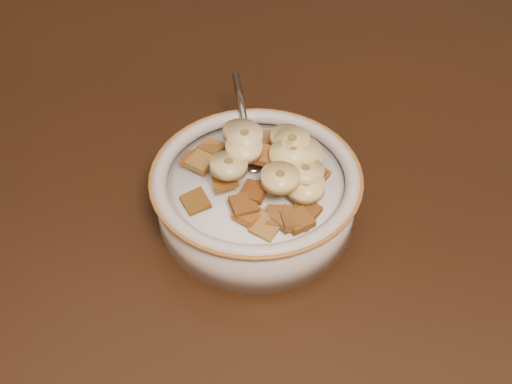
% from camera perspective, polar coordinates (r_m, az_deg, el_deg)
% --- Properties ---
extents(table, '(1.44, 0.96, 0.04)m').
position_cam_1_polar(table, '(0.62, 1.19, -0.77)').
color(table, black).
rests_on(table, floor).
extents(chair, '(0.48, 0.48, 0.84)m').
position_cam_1_polar(chair, '(1.39, 1.67, 12.50)').
color(chair, black).
rests_on(chair, floor).
extents(cereal_bowl, '(0.17, 0.17, 0.04)m').
position_cam_1_polar(cereal_bowl, '(0.56, 0.00, -0.66)').
color(cereal_bowl, silver).
rests_on(cereal_bowl, table).
extents(milk, '(0.14, 0.14, 0.00)m').
position_cam_1_polar(milk, '(0.55, 0.00, 0.85)').
color(milk, white).
rests_on(milk, cereal_bowl).
extents(spoon, '(0.04, 0.05, 0.01)m').
position_cam_1_polar(spoon, '(0.57, -0.44, 3.12)').
color(spoon, '#ABABAD').
rests_on(spoon, cereal_bowl).
extents(cereal_square_0, '(0.03, 0.03, 0.01)m').
position_cam_1_polar(cereal_square_0, '(0.55, -4.93, 2.68)').
color(cereal_square_0, olive).
rests_on(cereal_square_0, milk).
extents(cereal_square_1, '(0.02, 0.02, 0.01)m').
position_cam_1_polar(cereal_square_1, '(0.56, -5.59, 2.96)').
color(cereal_square_1, brown).
rests_on(cereal_square_1, milk).
extents(cereal_square_2, '(0.02, 0.02, 0.01)m').
position_cam_1_polar(cereal_square_2, '(0.53, 2.69, 1.21)').
color(cereal_square_2, '#945823').
rests_on(cereal_square_2, milk).
extents(cereal_square_3, '(0.03, 0.03, 0.01)m').
position_cam_1_polar(cereal_square_3, '(0.55, 5.28, 1.56)').
color(cereal_square_3, brown).
rests_on(cereal_square_3, milk).
extents(cereal_square_4, '(0.03, 0.03, 0.01)m').
position_cam_1_polar(cereal_square_4, '(0.51, -1.11, -1.15)').
color(cereal_square_4, brown).
rests_on(cereal_square_4, milk).
extents(cereal_square_5, '(0.03, 0.03, 0.01)m').
position_cam_1_polar(cereal_square_5, '(0.51, -0.62, -2.05)').
color(cereal_square_5, '#925217').
rests_on(cereal_square_5, milk).
extents(cereal_square_6, '(0.02, 0.02, 0.01)m').
position_cam_1_polar(cereal_square_6, '(0.52, 2.02, 0.79)').
color(cereal_square_6, brown).
rests_on(cereal_square_6, milk).
extents(cereal_square_7, '(0.03, 0.03, 0.01)m').
position_cam_1_polar(cereal_square_7, '(0.52, 4.44, -1.72)').
color(cereal_square_7, brown).
rests_on(cereal_square_7, milk).
extents(cereal_square_8, '(0.03, 0.03, 0.01)m').
position_cam_1_polar(cereal_square_8, '(0.57, -3.89, 3.89)').
color(cereal_square_8, brown).
rests_on(cereal_square_8, milk).
extents(cereal_square_9, '(0.03, 0.03, 0.01)m').
position_cam_1_polar(cereal_square_9, '(0.53, -5.39, -0.89)').
color(cereal_square_9, brown).
rests_on(cereal_square_9, milk).
extents(cereal_square_10, '(0.03, 0.03, 0.01)m').
position_cam_1_polar(cereal_square_10, '(0.51, 3.31, -2.46)').
color(cereal_square_10, olive).
rests_on(cereal_square_10, milk).
extents(cereal_square_11, '(0.03, 0.03, 0.01)m').
position_cam_1_polar(cereal_square_11, '(0.57, -3.89, 3.57)').
color(cereal_square_11, '#9C5C22').
rests_on(cereal_square_11, milk).
extents(cereal_square_12, '(0.03, 0.03, 0.01)m').
position_cam_1_polar(cereal_square_12, '(0.53, -2.78, 1.09)').
color(cereal_square_12, brown).
rests_on(cereal_square_12, milk).
extents(cereal_square_13, '(0.03, 0.03, 0.01)m').
position_cam_1_polar(cereal_square_13, '(0.56, -0.38, 4.03)').
color(cereal_square_13, olive).
rests_on(cereal_square_13, milk).
extents(cereal_square_14, '(0.03, 0.03, 0.01)m').
position_cam_1_polar(cereal_square_14, '(0.58, 1.42, 4.80)').
color(cereal_square_14, '#9C652F').
rests_on(cereal_square_14, milk).
extents(cereal_square_15, '(0.03, 0.03, 0.01)m').
position_cam_1_polar(cereal_square_15, '(0.57, 4.60, 3.63)').
color(cereal_square_15, brown).
rests_on(cereal_square_15, milk).
extents(cereal_square_16, '(0.02, 0.02, 0.01)m').
position_cam_1_polar(cereal_square_16, '(0.54, 0.30, 3.38)').
color(cereal_square_16, brown).
rests_on(cereal_square_16, milk).
extents(cereal_square_17, '(0.02, 0.02, 0.01)m').
position_cam_1_polar(cereal_square_17, '(0.55, 3.96, 3.05)').
color(cereal_square_17, brown).
rests_on(cereal_square_17, milk).
extents(cereal_square_18, '(0.03, 0.03, 0.01)m').
position_cam_1_polar(cereal_square_18, '(0.58, 2.75, 4.28)').
color(cereal_square_18, brown).
rests_on(cereal_square_18, milk).
extents(cereal_square_19, '(0.03, 0.03, 0.01)m').
position_cam_1_polar(cereal_square_19, '(0.57, -4.10, 3.80)').
color(cereal_square_19, brown).
rests_on(cereal_square_19, milk).
extents(cereal_square_20, '(0.03, 0.03, 0.01)m').
position_cam_1_polar(cereal_square_20, '(0.51, 3.38, -2.59)').
color(cereal_square_20, brown).
rests_on(cereal_square_20, milk).
extents(cereal_square_21, '(0.03, 0.03, 0.01)m').
position_cam_1_polar(cereal_square_21, '(0.51, 0.86, -3.15)').
color(cereal_square_21, olive).
rests_on(cereal_square_21, milk).
extents(cereal_square_22, '(0.03, 0.03, 0.01)m').
position_cam_1_polar(cereal_square_22, '(0.58, 1.99, 4.56)').
color(cereal_square_22, brown).
rests_on(cereal_square_22, milk).
extents(cereal_square_23, '(0.03, 0.03, 0.01)m').
position_cam_1_polar(cereal_square_23, '(0.51, 3.82, -2.52)').
color(cereal_square_23, brown).
rests_on(cereal_square_23, milk).
extents(cereal_square_24, '(0.03, 0.03, 0.01)m').
position_cam_1_polar(cereal_square_24, '(0.54, 4.99, 1.58)').
color(cereal_square_24, brown).
rests_on(cereal_square_24, milk).
extents(cereal_square_25, '(0.02, 0.02, 0.01)m').
position_cam_1_polar(cereal_square_25, '(0.58, 1.31, 4.60)').
color(cereal_square_25, '#9B551C').
rests_on(cereal_square_25, milk).
extents(cereal_square_26, '(0.03, 0.03, 0.01)m').
position_cam_1_polar(cereal_square_26, '(0.51, 2.66, -2.37)').
color(cereal_square_26, brown).
rests_on(cereal_square_26, milk).
extents(cereal_square_27, '(0.02, 0.02, 0.01)m').
position_cam_1_polar(cereal_square_27, '(0.51, 2.07, -2.22)').
color(cereal_square_27, '#9B571C').
rests_on(cereal_square_27, milk).
extents(cereal_square_28, '(0.02, 0.03, 0.01)m').
position_cam_1_polar(cereal_square_28, '(0.52, -0.19, 0.03)').
color(cereal_square_28, brown).
rests_on(cereal_square_28, milk).
extents(banana_slice_0, '(0.03, 0.03, 0.01)m').
position_cam_1_polar(banana_slice_0, '(0.53, -1.08, 3.93)').
color(banana_slice_0, '#FCF09D').
rests_on(banana_slice_0, milk).
extents(banana_slice_1, '(0.04, 0.04, 0.01)m').
position_cam_1_polar(banana_slice_1, '(0.53, 4.41, 1.81)').
color(banana_slice_1, '#CDB884').
rests_on(banana_slice_1, milk).
extents(banana_slice_2, '(0.03, 0.03, 0.01)m').
position_cam_1_polar(banana_slice_2, '(0.51, 2.15, 1.27)').
color(banana_slice_2, '#FFEF8A').
rests_on(banana_slice_2, milk).
extents(banana_slice_3, '(0.04, 0.04, 0.01)m').
position_cam_1_polar(banana_slice_3, '(0.52, 4.47, 0.47)').
color(banana_slice_3, '#FFDE8F').
rests_on(banana_slice_3, milk).
extents(banana_slice_4, '(0.03, 0.03, 0.01)m').
position_cam_1_polar(banana_slice_4, '(0.54, 3.28, 3.58)').
color(banana_slice_4, '#FFF39A').
rests_on(banana_slice_4, milk).
extents(banana_slice_5, '(0.04, 0.04, 0.01)m').
position_cam_1_polar(banana_slice_5, '(0.54, -1.01, 4.93)').
color(banana_slice_5, beige).
rests_on(banana_slice_5, milk).
extents(banana_slice_6, '(0.04, 0.04, 0.01)m').
position_cam_1_polar(banana_slice_6, '(0.57, -1.39, 5.34)').
color(banana_slice_6, '#E2BF74').
rests_on(banana_slice_6, milk).
extents(banana_slice_7, '(0.04, 0.04, 0.02)m').
position_cam_1_polar(banana_slice_7, '(0.52, -2.44, 2.37)').
color(banana_slice_7, beige).
rests_on(banana_slice_7, milk).
extents(banana_slice_8, '(0.04, 0.04, 0.01)m').
position_cam_1_polar(banana_slice_8, '(0.54, 4.17, 3.67)').
color(banana_slice_8, '#F7D891').
rests_on(banana_slice_8, milk).
extents(banana_slice_9, '(0.04, 0.03, 0.01)m').
position_cam_1_polar(banana_slice_9, '(0.53, 2.80, 3.18)').
color(banana_slice_9, '#E6C376').
rests_on(banana_slice_9, milk).
extents(banana_slice_10, '(0.04, 0.04, 0.01)m').
position_cam_1_polar(banana_slice_10, '(0.55, 2.85, 4.75)').
color(banana_slice_10, '#CCBC76').
rests_on(banana_slice_10, milk).
extents(banana_slice_11, '(0.04, 0.04, 0.01)m').
position_cam_1_polar(banana_slice_11, '(0.54, 3.25, 4.44)').
color(banana_slice_11, tan).
rests_on(banana_slice_11, milk).
extents(banana_slice_12, '(0.03, 0.03, 0.01)m').
position_cam_1_polar(banana_slice_12, '(0.54, 4.32, 2.93)').
color(banana_slice_12, beige).
rests_on(banana_slice_12, milk).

